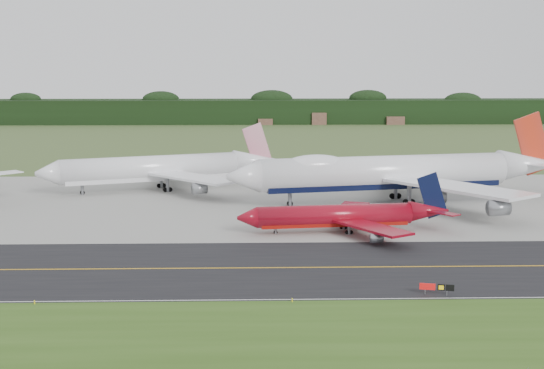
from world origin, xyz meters
The scene contains 13 objects.
ground centered at (0.00, 0.00, 0.00)m, with size 600.00×600.00×0.00m, color #365226.
grass_verge centered at (0.00, -35.00, 0.01)m, with size 400.00×30.00×0.01m, color #2F4D16.
taxiway centered at (0.00, -4.00, 0.01)m, with size 400.00×32.00×0.02m, color black.
apron centered at (0.00, 51.00, 0.01)m, with size 400.00×78.00×0.01m, color gray.
taxiway_centreline centered at (0.00, -4.00, 0.03)m, with size 400.00×0.40×0.00m, color gold.
taxiway_edge_line centered at (0.00, -19.50, 0.03)m, with size 400.00×0.25×0.00m, color silver.
horizon_treeline centered at (0.00, 273.76, 5.47)m, with size 700.00×25.00×12.00m.
jet_ba_747 centered at (24.19, 49.65, 6.63)m, with size 77.08×62.96×19.47m.
jet_red_737 centered at (9.68, 20.26, 2.94)m, with size 39.39×31.91×10.63m.
jet_star_tail centered at (-28.74, 67.48, 5.20)m, with size 57.35×46.56×15.59m.
taxiway_sign centered at (16.96, -18.02, 1.06)m, with size 4.42×1.17×1.50m.
edge_marker_left centered at (-35.03, -20.50, 0.25)m, with size 0.16×0.16×0.50m, color yellow.
edge_marker_center centered at (-2.25, -20.50, 0.25)m, with size 0.16×0.16×0.50m, color yellow.
Camera 1 is at (-7.36, -113.73, 30.21)m, focal length 50.00 mm.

